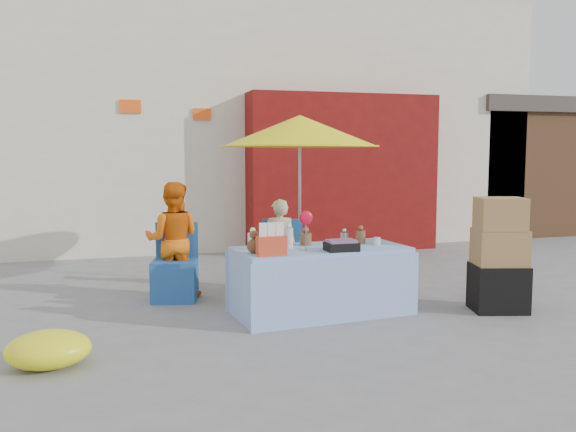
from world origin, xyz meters
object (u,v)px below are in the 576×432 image
object	(u,v)px
chair_right	(283,271)
vendor_beige	(279,245)
vendor_orange	(173,240)
umbrella	(300,132)
market_table	(320,280)
box_stack	(499,259)
chair_left	(175,277)

from	to	relation	value
chair_right	vendor_beige	xyz separation A→B (m)	(-0.00, 0.13, 0.29)
vendor_orange	umbrella	distance (m)	1.99
market_table	vendor_beige	size ratio (longest dim) A/B	1.69
market_table	box_stack	world-z (taller)	box_stack
vendor_orange	box_stack	bearing A→B (deg)	167.85
vendor_beige	box_stack	distance (m)	2.48
market_table	umbrella	xyz separation A→B (m)	(0.18, 1.29, 1.54)
market_table	box_stack	bearing A→B (deg)	-18.63
vendor_orange	vendor_beige	xyz separation A→B (m)	(1.25, 0.00, -0.11)
market_table	umbrella	bearing A→B (deg)	76.35
umbrella	box_stack	xyz separation A→B (m)	(1.63, -1.70, -1.35)
vendor_orange	vendor_beige	size ratio (longest dim) A/B	1.20
chair_left	box_stack	size ratio (longest dim) A/B	0.72
vendor_orange	chair_left	bearing A→B (deg)	105.44
chair_left	box_stack	distance (m)	3.49
chair_left	umbrella	size ratio (longest dim) A/B	0.41
market_table	chair_right	xyz separation A→B (m)	(-0.12, 1.00, -0.10)
chair_left	chair_right	distance (m)	1.25
market_table	chair_left	size ratio (longest dim) A/B	2.19
umbrella	box_stack	world-z (taller)	umbrella
vendor_orange	umbrella	bearing A→B (deg)	-160.64
market_table	vendor_orange	world-z (taller)	vendor_orange
umbrella	market_table	bearing A→B (deg)	-97.86
box_stack	chair_right	bearing A→B (deg)	143.71
chair_right	box_stack	distance (m)	2.41
market_table	vendor_orange	distance (m)	1.81
chair_left	vendor_orange	size ratio (longest dim) A/B	0.65
box_stack	vendor_beige	bearing A→B (deg)	141.26
market_table	vendor_orange	size ratio (longest dim) A/B	1.41
market_table	vendor_beige	bearing A→B (deg)	90.33
umbrella	vendor_orange	bearing A→B (deg)	-174.47
chair_left	box_stack	world-z (taller)	box_stack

